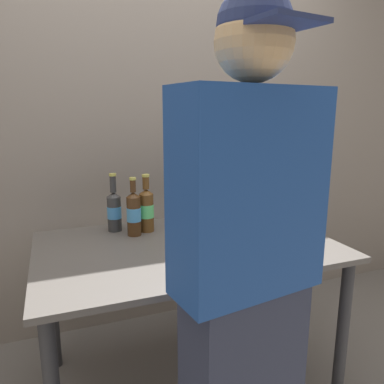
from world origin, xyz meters
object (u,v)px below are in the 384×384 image
at_px(beer_bottle_green, 146,209).
at_px(coffee_mug, 290,229).
at_px(laptop, 225,223).
at_px(beer_bottle_amber, 134,213).
at_px(person_figure, 246,285).
at_px(beer_bottle_dark, 114,210).

bearing_deg(beer_bottle_green, coffee_mug, -30.55).
relative_size(laptop, beer_bottle_amber, 1.23).
relative_size(beer_bottle_green, person_figure, 0.18).
bearing_deg(beer_bottle_amber, beer_bottle_green, 28.81).
distance_m(beer_bottle_green, beer_bottle_amber, 0.09).
height_order(beer_bottle_dark, coffee_mug, beer_bottle_dark).
bearing_deg(person_figure, laptop, 68.59).
distance_m(beer_bottle_amber, person_figure, 0.90).
relative_size(beer_bottle_green, coffee_mug, 2.52).
bearing_deg(coffee_mug, beer_bottle_dark, 150.80).
height_order(beer_bottle_amber, person_figure, person_figure).
bearing_deg(beer_bottle_amber, coffee_mug, -25.09).
height_order(laptop, beer_bottle_dark, beer_bottle_dark).
distance_m(person_figure, coffee_mug, 0.79).
bearing_deg(laptop, person_figure, -111.41).
bearing_deg(person_figure, coffee_mug, 45.01).
bearing_deg(laptop, beer_bottle_amber, 161.66).
bearing_deg(laptop, coffee_mug, -34.70).
height_order(beer_bottle_dark, beer_bottle_amber, beer_bottle_dark).
relative_size(beer_bottle_amber, coffee_mug, 2.48).
bearing_deg(beer_bottle_green, person_figure, -85.66).
bearing_deg(beer_bottle_amber, beer_bottle_dark, 126.53).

